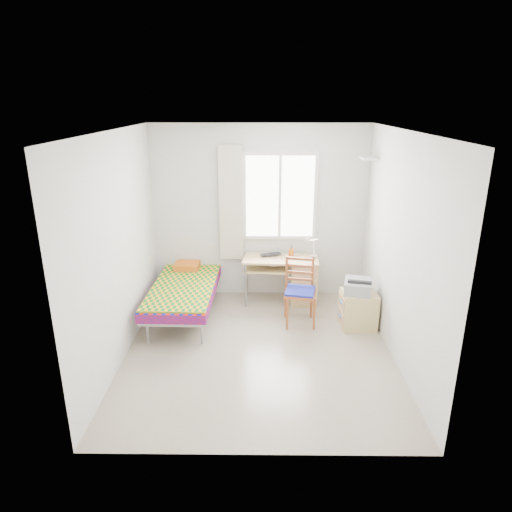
{
  "coord_description": "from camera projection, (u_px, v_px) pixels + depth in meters",
  "views": [
    {
      "loc": [
        0.02,
        -4.92,
        2.91
      ],
      "look_at": [
        -0.04,
        0.55,
        1.03
      ],
      "focal_mm": 32.0,
      "sensor_mm": 36.0,
      "label": 1
    }
  ],
  "objects": [
    {
      "name": "printer",
      "position": [
        358.0,
        286.0,
        6.0
      ],
      "size": [
        0.42,
        0.46,
        0.17
      ],
      "rotation": [
        0.0,
        0.0,
        -0.23
      ],
      "color": "gray",
      "rests_on": "cabinet"
    },
    {
      "name": "wall_left",
      "position": [
        119.0,
        249.0,
        5.19
      ],
      "size": [
        0.0,
        3.5,
        3.5
      ],
      "primitive_type": "plane",
      "rotation": [
        1.57,
        0.0,
        1.57
      ],
      "color": "silver",
      "rests_on": "ground"
    },
    {
      "name": "curtain",
      "position": [
        231.0,
        204.0,
        6.72
      ],
      "size": [
        0.35,
        0.05,
        1.7
      ],
      "primitive_type": "cube",
      "color": "beige",
      "rests_on": "wall_back"
    },
    {
      "name": "wall_right",
      "position": [
        400.0,
        250.0,
        5.16
      ],
      "size": [
        0.0,
        3.5,
        3.5
      ],
      "primitive_type": "plane",
      "rotation": [
        1.57,
        0.0,
        -1.57
      ],
      "color": "silver",
      "rests_on": "ground"
    },
    {
      "name": "desk",
      "position": [
        299.0,
        278.0,
        6.83
      ],
      "size": [
        1.13,
        0.58,
        0.69
      ],
      "rotation": [
        0.0,
        0.0,
        -0.06
      ],
      "color": "tan",
      "rests_on": "floor"
    },
    {
      "name": "bed",
      "position": [
        185.0,
        287.0,
        6.45
      ],
      "size": [
        0.91,
        1.87,
        0.8
      ],
      "rotation": [
        0.0,
        0.0,
        -0.02
      ],
      "color": "#989BA0",
      "rests_on": "floor"
    },
    {
      "name": "floor",
      "position": [
        259.0,
        350.0,
        5.6
      ],
      "size": [
        3.5,
        3.5,
        0.0
      ],
      "primitive_type": "plane",
      "color": "#BCAD93",
      "rests_on": "ground"
    },
    {
      "name": "laptop",
      "position": [
        272.0,
        256.0,
        6.8
      ],
      "size": [
        0.37,
        0.3,
        0.02
      ],
      "primitive_type": "imported",
      "rotation": [
        0.0,
        0.0,
        0.33
      ],
      "color": "black",
      "rests_on": "desk"
    },
    {
      "name": "ceiling",
      "position": [
        259.0,
        131.0,
        4.75
      ],
      "size": [
        3.5,
        3.5,
        0.0
      ],
      "primitive_type": "plane",
      "rotation": [
        3.14,
        0.0,
        0.0
      ],
      "color": "white",
      "rests_on": "wall_back"
    },
    {
      "name": "task_lamp",
      "position": [
        311.0,
        244.0,
        6.58
      ],
      "size": [
        0.22,
        0.31,
        0.38
      ],
      "rotation": [
        0.0,
        0.0,
        -0.11
      ],
      "color": "white",
      "rests_on": "desk"
    },
    {
      "name": "chair",
      "position": [
        301.0,
        287.0,
        6.14
      ],
      "size": [
        0.47,
        0.47,
        0.92
      ],
      "rotation": [
        0.0,
        0.0,
        -0.2
      ],
      "color": "brown",
      "rests_on": "floor"
    },
    {
      "name": "window",
      "position": [
        280.0,
        197.0,
        6.72
      ],
      "size": [
        1.1,
        0.04,
        1.3
      ],
      "color": "white",
      "rests_on": "wall_back"
    },
    {
      "name": "cabinet",
      "position": [
        358.0,
        310.0,
        6.1
      ],
      "size": [
        0.48,
        0.42,
        0.5
      ],
      "rotation": [
        0.0,
        0.0,
        0.04
      ],
      "color": "tan",
      "rests_on": "floor"
    },
    {
      "name": "wall_back",
      "position": [
        259.0,
        213.0,
        6.83
      ],
      "size": [
        3.2,
        0.0,
        3.2
      ],
      "primitive_type": "plane",
      "rotation": [
        1.57,
        0.0,
        0.0
      ],
      "color": "silver",
      "rests_on": "ground"
    },
    {
      "name": "floating_shelf",
      "position": [
        369.0,
        158.0,
        6.21
      ],
      "size": [
        0.2,
        0.32,
        0.03
      ],
      "primitive_type": "cube",
      "color": "white",
      "rests_on": "wall_right"
    },
    {
      "name": "book",
      "position": [
        268.0,
        264.0,
        6.78
      ],
      "size": [
        0.2,
        0.24,
        0.02
      ],
      "primitive_type": "imported",
      "rotation": [
        0.0,
        0.0,
        0.28
      ],
      "color": "gray",
      "rests_on": "desk"
    },
    {
      "name": "pen_cup",
      "position": [
        291.0,
        252.0,
        6.83
      ],
      "size": [
        0.1,
        0.1,
        0.1
      ],
      "primitive_type": "cylinder",
      "rotation": [
        0.0,
        0.0,
        -0.25
      ],
      "color": "orange",
      "rests_on": "desk"
    }
  ]
}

